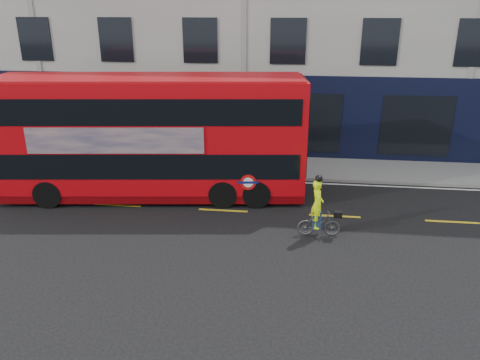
# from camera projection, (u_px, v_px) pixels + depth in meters

# --- Properties ---
(ground) EXTENTS (120.00, 120.00, 0.00)m
(ground) POSITION_uv_depth(u_px,v_px,m) (216.00, 229.00, 15.62)
(ground) COLOR black
(ground) RESTS_ON ground
(pavement) EXTENTS (60.00, 3.00, 0.12)m
(pavement) POSITION_uv_depth(u_px,v_px,m) (240.00, 165.00, 21.64)
(pavement) COLOR gray
(pavement) RESTS_ON ground
(kerb) EXTENTS (60.00, 0.12, 0.13)m
(kerb) POSITION_uv_depth(u_px,v_px,m) (236.00, 176.00, 20.25)
(kerb) COLOR slate
(kerb) RESTS_ON ground
(road_edge_line) EXTENTS (58.00, 0.10, 0.01)m
(road_edge_line) POSITION_uv_depth(u_px,v_px,m) (235.00, 180.00, 19.99)
(road_edge_line) COLOR silver
(road_edge_line) RESTS_ON ground
(lane_dashes) EXTENTS (58.00, 0.12, 0.01)m
(lane_dashes) POSITION_uv_depth(u_px,v_px,m) (223.00, 210.00, 17.02)
(lane_dashes) COLOR gold
(lane_dashes) RESTS_ON ground
(bus) EXTENTS (11.66, 3.94, 4.61)m
(bus) POSITION_uv_depth(u_px,v_px,m) (153.00, 137.00, 17.57)
(bus) COLOR #BE070E
(bus) RESTS_ON ground
(cyclist) EXTENTS (1.41, 0.60, 2.08)m
(cyclist) POSITION_uv_depth(u_px,v_px,m) (318.00, 215.00, 14.92)
(cyclist) COLOR #45474A
(cyclist) RESTS_ON ground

